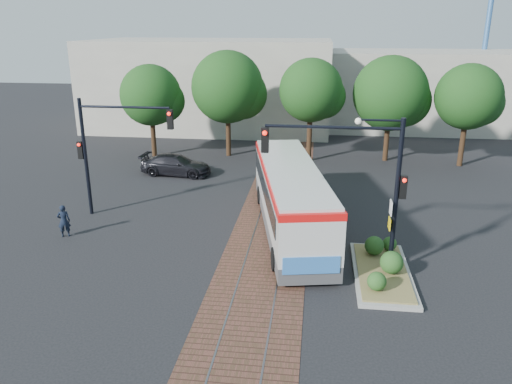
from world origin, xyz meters
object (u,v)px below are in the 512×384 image
traffic_island (383,266)px  officer (64,221)px  city_bus (290,195)px  signal_pole_left (105,142)px  signal_pole_main (365,172)px  parked_car (176,165)px

traffic_island → officer: bearing=172.3°
city_bus → signal_pole_left: (-9.26, 0.75, 2.12)m
signal_pole_main → parked_car: size_ratio=1.31×
signal_pole_left → traffic_island: bearing=-20.4°
signal_pole_left → parked_car: size_ratio=1.31×
officer → parked_car: 10.66m
traffic_island → parked_car: 17.10m
traffic_island → city_bus: bearing=133.5°
officer → signal_pole_main: bearing=148.7°
traffic_island → parked_car: bearing=133.9°
signal_pole_main → signal_pole_left: signal_pole_main is taller
city_bus → traffic_island: bearing=-57.5°
city_bus → signal_pole_left: size_ratio=1.99×
city_bus → traffic_island: (3.92, -4.14, -1.41)m
parked_car → signal_pole_left: bearing=174.9°
traffic_island → officer: (-14.25, 1.93, 0.45)m
signal_pole_main → signal_pole_left: (-12.23, 4.80, -0.29)m
signal_pole_left → parked_car: signal_pole_left is taller
traffic_island → signal_pole_left: signal_pole_left is taller
city_bus → officer: 10.60m
city_bus → parked_car: size_ratio=2.59×
city_bus → parked_car: bearing=123.1°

